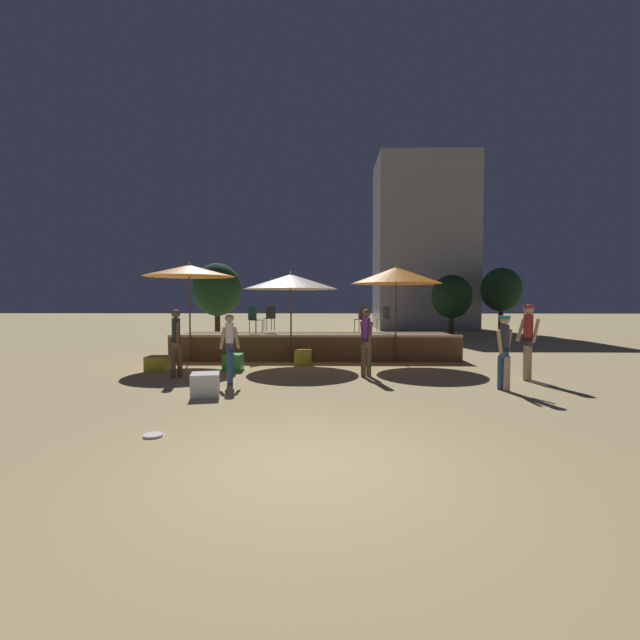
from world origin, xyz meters
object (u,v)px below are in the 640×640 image
object	(u,v)px
background_tree_0	(501,290)
frisbee_disc	(153,435)
person_4	(176,341)
bistro_chair_0	(362,317)
bistro_chair_3	(270,316)
person_3	(504,349)
patio_umbrella_1	(189,271)
bistro_chair_1	(385,316)
person_0	(366,340)
background_tree_1	(217,290)
person_2	(528,336)
background_tree_2	(452,297)
bistro_chair_2	(254,317)
patio_umbrella_0	(291,282)
cube_seat_2	(158,363)
person_1	(230,346)
patio_umbrella_2	(396,275)
cube_seat_0	(233,362)
cube_seat_3	(205,384)
cube_seat_1	(303,357)

from	to	relation	value
background_tree_0	frisbee_disc	bearing A→B (deg)	-123.00
person_4	bistro_chair_0	distance (m)	6.47
bistro_chair_3	person_3	bearing A→B (deg)	105.80
patio_umbrella_1	bistro_chair_1	xyz separation A→B (m)	(6.46, 1.77, -1.50)
person_0	background_tree_1	size ratio (longest dim) A/B	0.45
person_2	background_tree_2	xyz separation A→B (m)	(2.01, 13.60, 1.10)
person_0	bistro_chair_3	world-z (taller)	bistro_chair_3
bistro_chair_2	bistro_chair_3	xyz separation A→B (m)	(0.38, 1.18, 0.00)
bistro_chair_3	background_tree_2	xyz separation A→B (m)	(9.06, 8.71, 0.77)
bistro_chair_0	background_tree_0	distance (m)	14.63
frisbee_disc	background_tree_0	distance (m)	23.95
patio_umbrella_0	patio_umbrella_1	bearing A→B (deg)	178.27
cube_seat_2	bistro_chair_3	bearing A→B (deg)	53.86
patio_umbrella_1	bistro_chair_3	bearing A→B (deg)	39.66
person_1	bistro_chair_0	world-z (taller)	bistro_chair_0
bistro_chair_1	person_3	bearing A→B (deg)	-19.47
background_tree_0	background_tree_1	world-z (taller)	background_tree_0
patio_umbrella_1	patio_umbrella_2	xyz separation A→B (m)	(6.58, 0.02, -0.16)
cube_seat_0	bistro_chair_3	bearing A→B (deg)	80.66
bistro_chair_0	bistro_chair_3	size ratio (longest dim) A/B	1.00
cube_seat_0	person_1	world-z (taller)	person_1
patio_umbrella_1	person_3	distance (m)	9.50
patio_umbrella_0	cube_seat_3	xyz separation A→B (m)	(-1.37, -4.74, -2.33)
patio_umbrella_0	bistro_chair_1	distance (m)	3.89
cube_seat_1	person_3	distance (m)	5.92
person_3	frisbee_disc	xyz separation A→B (m)	(-6.39, -3.32, -0.90)
patio_umbrella_1	frisbee_disc	world-z (taller)	patio_umbrella_1
cube_seat_0	cube_seat_1	size ratio (longest dim) A/B	1.04
cube_seat_2	person_2	distance (m)	9.84
patio_umbrella_1	bistro_chair_1	world-z (taller)	patio_umbrella_1
background_tree_0	bistro_chair_2	bearing A→B (deg)	-137.81
person_1	patio_umbrella_0	bearing A→B (deg)	-35.30
person_2	frisbee_disc	world-z (taller)	person_2
person_1	bistro_chair_1	xyz separation A→B (m)	(4.37, 5.30, 0.52)
person_1	bistro_chair_1	bearing A→B (deg)	-56.19
person_2	bistro_chair_1	size ratio (longest dim) A/B	2.08
person_0	bistro_chair_0	bearing A→B (deg)	55.98
cube_seat_3	frisbee_disc	distance (m)	2.68
patio_umbrella_2	cube_seat_2	world-z (taller)	patio_umbrella_2
patio_umbrella_1	person_2	bearing A→B (deg)	-17.61
person_3	frisbee_disc	size ratio (longest dim) A/B	5.93
patio_umbrella_0	cube_seat_2	xyz separation A→B (m)	(-3.61, -1.63, -2.36)
patio_umbrella_2	background_tree_2	xyz separation A→B (m)	(4.79, 10.61, -0.58)
patio_umbrella_1	cube_seat_3	xyz separation A→B (m)	(1.89, -4.84, -2.69)
cube_seat_0	bistro_chair_1	size ratio (longest dim) A/B	0.60
bistro_chair_0	background_tree_1	xyz separation A→B (m)	(-6.87, 7.03, 1.11)
patio_umbrella_0	person_1	distance (m)	3.99
background_tree_1	frisbee_disc	bearing A→B (deg)	-78.63
bistro_chair_0	background_tree_2	size ratio (longest dim) A/B	0.26
patio_umbrella_2	background_tree_2	world-z (taller)	background_tree_2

